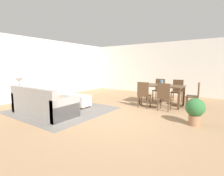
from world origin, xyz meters
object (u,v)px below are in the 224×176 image
object	(u,v)px
dining_chair_near_left	(144,93)
dining_chair_far_left	(159,88)
ottoman_table	(76,100)
side_table	(20,96)
dining_chair_far_right	(177,90)
dining_chair_near_right	(164,95)
vase_centerpiece	(162,83)
potted_plant	(195,110)
dining_chair_head_east	(195,94)
table_lamp	(19,81)
dining_table	(162,88)
couch	(43,105)

from	to	relation	value
dining_chair_near_left	dining_chair_far_left	bearing A→B (deg)	90.43
ottoman_table	dining_chair_near_left	world-z (taller)	dining_chair_near_left
side_table	dining_chair_far_right	bearing A→B (deg)	43.90
dining_chair_near_left	dining_chair_far_right	bearing A→B (deg)	65.33
ottoman_table	dining_chair_near_right	size ratio (longest dim) A/B	1.20
dining_chair_far_left	vase_centerpiece	world-z (taller)	vase_centerpiece
dining_chair_far_left	vase_centerpiece	size ratio (longest dim) A/B	4.75
dining_chair_near_right	potted_plant	world-z (taller)	dining_chair_near_right
dining_chair_near_right	potted_plant	size ratio (longest dim) A/B	1.35
dining_chair_head_east	table_lamp	bearing A→B (deg)	-146.55
potted_plant	dining_table	bearing A→B (deg)	129.44
dining_chair_far_left	dining_chair_far_right	size ratio (longest dim) A/B	1.00
table_lamp	couch	bearing A→B (deg)	-0.82
table_lamp	dining_chair_near_left	distance (m)	4.34
dining_chair_near_left	potted_plant	bearing A→B (deg)	-27.17
dining_table	dining_chair_near_left	size ratio (longest dim) A/B	1.70
dining_chair_near_right	dining_chair_head_east	world-z (taller)	same
table_lamp	dining_chair_far_left	world-z (taller)	table_lamp
ottoman_table	dining_table	bearing A→B (deg)	39.18
dining_chair_far_right	dining_chair_near_right	bearing A→B (deg)	-90.82
side_table	potted_plant	bearing A→B (deg)	16.60
dining_chair_near_right	dining_chair_far_right	distance (m)	1.61
ottoman_table	dining_chair_far_left	size ratio (longest dim) A/B	1.20
dining_table	dining_chair_head_east	world-z (taller)	dining_chair_head_east
dining_table	dining_chair_far_left	xyz separation A→B (m)	(-0.37, 0.81, -0.14)
dining_table	dining_chair_far_left	distance (m)	0.91
dining_table	dining_chair_near_right	distance (m)	0.90
dining_chair_head_east	potted_plant	distance (m)	1.77
dining_table	vase_centerpiece	size ratio (longest dim) A/B	8.08
ottoman_table	dining_chair_far_left	distance (m)	3.55
side_table	dining_chair_near_left	xyz separation A→B (m)	(3.53, 2.50, 0.09)
couch	dining_chair_head_east	distance (m)	4.98
couch	dining_chair_far_left	size ratio (longest dim) A/B	2.31
dining_chair_near_left	dining_chair_head_east	xyz separation A→B (m)	(1.52, 0.83, 0.00)
dining_table	vase_centerpiece	world-z (taller)	vase_centerpiece
dining_chair_far_right	vase_centerpiece	size ratio (longest dim) A/B	4.75
side_table	dining_chair_near_right	world-z (taller)	dining_chair_near_right
table_lamp	dining_chair_far_left	distance (m)	5.44
vase_centerpiece	dining_chair_head_east	bearing A→B (deg)	2.39
table_lamp	dining_chair_far_right	bearing A→B (deg)	43.90
dining_chair_far_right	dining_table	bearing A→B (deg)	-115.50
couch	dining_chair_near_left	bearing A→B (deg)	49.26
ottoman_table	dining_chair_head_east	bearing A→B (deg)	29.33
dining_chair_far_right	potted_plant	world-z (taller)	dining_chair_far_right
dining_table	potted_plant	xyz separation A→B (m)	(1.42, -1.73, -0.27)
couch	table_lamp	xyz separation A→B (m)	(-1.36, 0.02, 0.66)
dining_chair_far_left	dining_chair_head_east	distance (m)	1.72
dining_table	ottoman_table	bearing A→B (deg)	-140.82
dining_chair_far_left	vase_centerpiece	bearing A→B (deg)	-66.25
vase_centerpiece	dining_chair_far_left	bearing A→B (deg)	113.75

